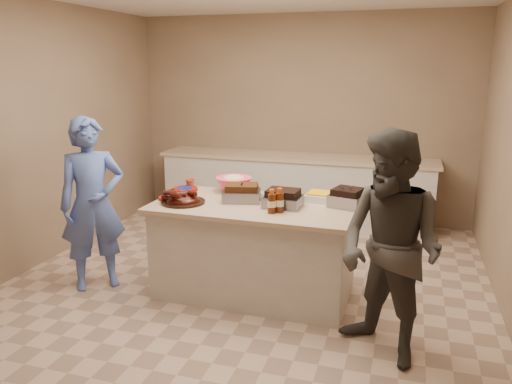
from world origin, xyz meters
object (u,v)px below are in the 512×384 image
(bbq_bottle_b, at_px, (279,212))
(mustard_bottle, at_px, (239,198))
(rib_platter, at_px, (183,203))
(roasting_pan, at_px, (347,206))
(guest_gray, at_px, (383,355))
(coleslaw_bowl, at_px, (234,192))
(bbq_bottle_a, at_px, (272,213))
(guest_blue, at_px, (99,285))
(plastic_cup, at_px, (190,188))
(island, at_px, (254,292))

(bbq_bottle_b, height_order, mustard_bottle, bbq_bottle_b)
(rib_platter, bearing_deg, bbq_bottle_b, -1.81)
(roasting_pan, bearing_deg, guest_gray, -50.38)
(coleslaw_bowl, distance_m, bbq_bottle_a, 0.81)
(rib_platter, distance_m, guest_gray, 2.09)
(roasting_pan, xyz_separation_m, guest_blue, (-2.26, -0.46, -0.85))
(bbq_bottle_a, height_order, mustard_bottle, bbq_bottle_a)
(rib_platter, height_order, plastic_cup, rib_platter)
(rib_platter, height_order, guest_blue, rib_platter)
(rib_platter, xyz_separation_m, bbq_bottle_b, (0.90, -0.03, 0.00))
(roasting_pan, distance_m, plastic_cup, 1.60)
(bbq_bottle_b, bearing_deg, roasting_pan, 34.22)
(mustard_bottle, bearing_deg, roasting_pan, 1.25)
(coleslaw_bowl, relative_size, plastic_cup, 3.70)
(coleslaw_bowl, bearing_deg, rib_platter, -119.24)
(coleslaw_bowl, bearing_deg, bbq_bottle_a, -47.56)
(rib_platter, height_order, mustard_bottle, rib_platter)
(guest_gray, bearing_deg, plastic_cup, -171.49)
(island, relative_size, rib_platter, 4.54)
(roasting_pan, relative_size, mustard_bottle, 2.14)
(island, bearing_deg, guest_gray, -29.68)
(rib_platter, distance_m, bbq_bottle_b, 0.90)
(plastic_cup, bearing_deg, island, -26.16)
(rib_platter, relative_size, plastic_cup, 4.15)
(island, relative_size, roasting_pan, 6.58)
(bbq_bottle_a, bearing_deg, guest_blue, -177.76)
(roasting_pan, distance_m, bbq_bottle_b, 0.63)
(bbq_bottle_a, distance_m, mustard_bottle, 0.56)
(island, relative_size, bbq_bottle_a, 8.83)
(roasting_pan, height_order, bbq_bottle_b, bbq_bottle_b)
(bbq_bottle_a, bearing_deg, bbq_bottle_b, 36.64)
(rib_platter, height_order, coleslaw_bowl, coleslaw_bowl)
(rib_platter, relative_size, guest_gray, 0.24)
(rib_platter, bearing_deg, island, 13.16)
(roasting_pan, distance_m, guest_blue, 2.46)
(island, distance_m, mustard_bottle, 0.89)
(rib_platter, relative_size, bbq_bottle_b, 1.91)
(island, height_order, coleslaw_bowl, coleslaw_bowl)
(rib_platter, bearing_deg, plastic_cup, 107.79)
(bbq_bottle_a, xyz_separation_m, guest_gray, (0.98, -0.50, -0.85))
(coleslaw_bowl, distance_m, mustard_bottle, 0.26)
(plastic_cup, distance_m, guest_blue, 1.28)
(island, bearing_deg, roasting_pan, 13.74)
(mustard_bottle, bearing_deg, bbq_bottle_b, -35.10)
(island, distance_m, plastic_cup, 1.22)
(roasting_pan, bearing_deg, bbq_bottle_a, -130.50)
(guest_gray, bearing_deg, guest_blue, -151.72)
(coleslaw_bowl, height_order, mustard_bottle, coleslaw_bowl)
(island, bearing_deg, mustard_bottle, 142.36)
(rib_platter, xyz_separation_m, roasting_pan, (1.41, 0.32, 0.00))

